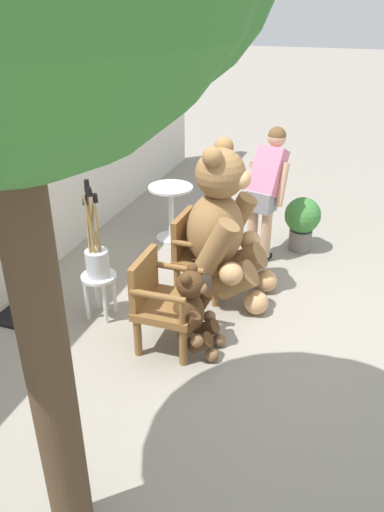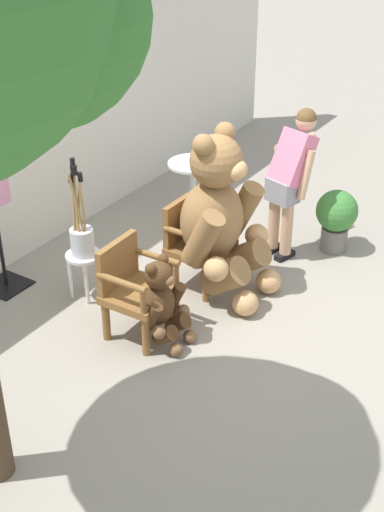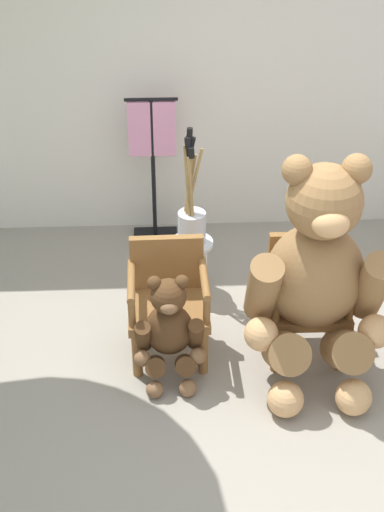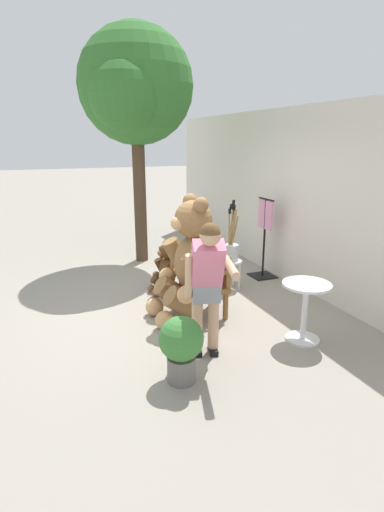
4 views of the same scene
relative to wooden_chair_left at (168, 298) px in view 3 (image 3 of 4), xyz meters
The scene contains 9 objects.
ground_plane 0.86m from the wooden_chair_left, 47.11° to the right, with size 60.00×60.00×0.00m, color gray.
back_wall 2.15m from the wooden_chair_left, 75.32° to the left, with size 10.00×0.16×2.80m, color silver.
wooden_chair_left is the anchor object (origin of this frame).
wooden_chair_right 0.98m from the wooden_chair_left, ahead, with size 0.56×0.52×0.86m.
teddy_bear_large 1.07m from the wooden_chair_left, 15.40° to the right, with size 0.98×0.92×1.63m.
teddy_bear_small 0.29m from the wooden_chair_left, 89.61° to the right, with size 0.49×0.46×0.82m.
white_stool 0.78m from the wooden_chair_left, 74.76° to the left, with size 0.34×0.34×0.46m.
brush_bucket 0.80m from the wooden_chair_left, 75.04° to the left, with size 0.22×0.22×0.96m.
clothing_display_stand 1.54m from the wooden_chair_left, 93.65° to the left, with size 0.44×0.40×1.36m.
Camera 3 is at (-0.51, -3.52, 3.46)m, focal length 50.00 mm.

